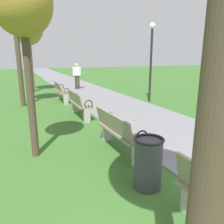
% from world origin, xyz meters
% --- Properties ---
extents(paved_walkway, '(2.97, 44.00, 0.02)m').
position_xyz_m(paved_walkway, '(1.48, 18.00, 0.01)').
color(paved_walkway, slate).
rests_on(paved_walkway, ground).
extents(park_bench_2, '(0.50, 1.61, 0.90)m').
position_xyz_m(park_bench_2, '(-0.50, 2.93, 0.49)').
color(park_bench_2, gray).
rests_on(park_bench_2, ground).
extents(park_bench_3, '(0.48, 1.60, 0.90)m').
position_xyz_m(park_bench_3, '(-0.50, 6.10, 0.49)').
color(park_bench_3, gray).
rests_on(park_bench_3, ground).
extents(park_bench_4, '(0.52, 1.61, 0.90)m').
position_xyz_m(park_bench_4, '(-0.50, 9.06, 0.49)').
color(park_bench_4, gray).
rests_on(park_bench_4, ground).
extents(tree_2, '(1.10, 1.10, 3.60)m').
position_xyz_m(tree_2, '(-2.18, 3.48, 2.93)').
color(tree_2, '#4C3D2D').
rests_on(tree_2, ground).
extents(tree_3, '(1.34, 1.34, 4.69)m').
position_xyz_m(tree_3, '(-2.20, 8.75, 3.85)').
color(tree_3, '#4C3D2D').
rests_on(tree_3, ground).
extents(tree_4, '(1.64, 1.64, 4.47)m').
position_xyz_m(tree_4, '(-1.48, 12.67, 3.50)').
color(tree_4, brown).
rests_on(tree_4, ground).
extents(pedestrian_walking, '(0.53, 0.26, 1.62)m').
position_xyz_m(pedestrian_walking, '(1.21, 12.61, 0.93)').
color(pedestrian_walking, '#3D3328').
rests_on(pedestrian_walking, paved_walkway).
extents(trash_bin, '(0.48, 0.48, 0.84)m').
position_xyz_m(trash_bin, '(-0.65, 1.53, 0.42)').
color(trash_bin, '#38383D').
rests_on(trash_bin, ground).
extents(lamp_post, '(0.28, 0.28, 3.48)m').
position_xyz_m(lamp_post, '(3.27, 7.41, 2.31)').
color(lamp_post, black).
rests_on(lamp_post, ground).
extents(scattered_leaves, '(4.70, 11.86, 0.02)m').
position_xyz_m(scattered_leaves, '(0.88, 4.35, 0.02)').
color(scattered_leaves, '#93511E').
rests_on(scattered_leaves, ground).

